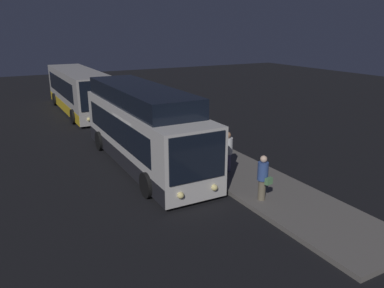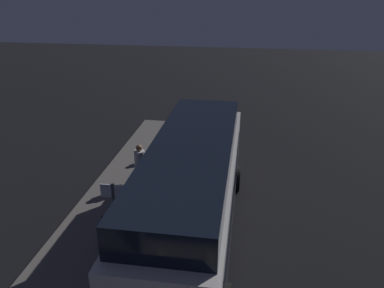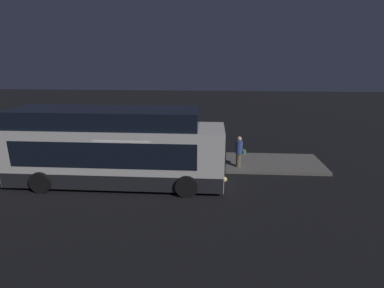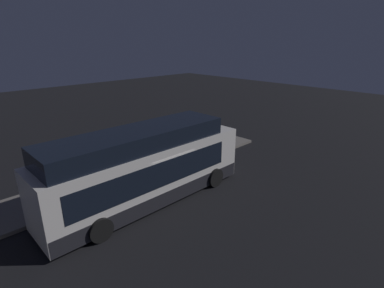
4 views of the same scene
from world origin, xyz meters
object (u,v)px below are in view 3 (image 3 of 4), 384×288
object	(u,v)px
bus_lead	(114,151)
passenger_with_bags	(126,147)
passenger_boarding	(239,151)
suitcase	(119,154)
sign_post	(110,138)
passenger_waiting	(184,146)

from	to	relation	value
bus_lead	passenger_with_bags	xyz separation A→B (m)	(-0.12, 2.33, -0.52)
bus_lead	passenger_boarding	xyz separation A→B (m)	(6.02, 2.17, -0.55)
bus_lead	suitcase	world-z (taller)	bus_lead
passenger_boarding	passenger_with_bags	distance (m)	6.15
passenger_boarding	suitcase	size ratio (longest dim) A/B	1.78
sign_post	passenger_with_bags	bearing A→B (deg)	5.47
bus_lead	passenger_with_bags	size ratio (longest dim) A/B	5.86
passenger_boarding	suitcase	bearing A→B (deg)	-104.32
passenger_boarding	suitcase	xyz separation A→B (m)	(-6.72, 0.64, -0.55)
passenger_boarding	sign_post	size ratio (longest dim) A/B	0.74
bus_lead	suitcase	distance (m)	3.10
passenger_with_bags	suitcase	size ratio (longest dim) A/B	1.85
passenger_boarding	sign_post	xyz separation A→B (m)	(-6.98, 0.09, 0.55)
bus_lead	passenger_boarding	size ratio (longest dim) A/B	6.09
passenger_boarding	suitcase	distance (m)	6.77
bus_lead	passenger_with_bags	world-z (taller)	bus_lead
passenger_with_bags	passenger_boarding	bearing A→B (deg)	-32.53
bus_lead	passenger_boarding	world-z (taller)	bus_lead
bus_lead	passenger_with_bags	distance (m)	2.39
passenger_boarding	passenger_waiting	bearing A→B (deg)	-107.89
passenger_waiting	suitcase	bearing A→B (deg)	24.39
passenger_boarding	passenger_with_bags	xyz separation A→B (m)	(-6.14, 0.17, 0.03)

